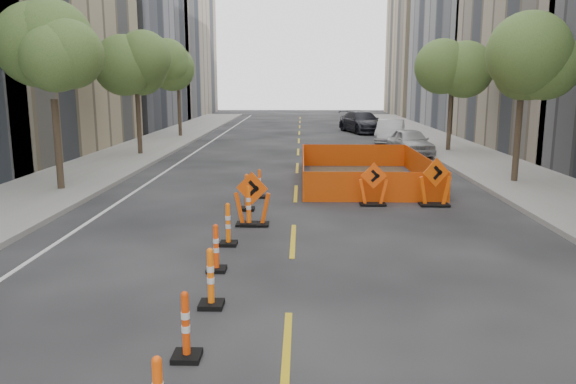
{
  "coord_description": "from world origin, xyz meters",
  "views": [
    {
      "loc": [
        0.21,
        -9.5,
        3.89
      ],
      "look_at": [
        -0.14,
        4.67,
        1.1
      ],
      "focal_mm": 35.0,
      "sensor_mm": 36.0,
      "label": 1
    }
  ],
  "objects_px": {
    "parked_car_mid": "(390,132)",
    "parked_car_near": "(410,142)",
    "chevron_sign_right": "(435,182)",
    "channelizer_5": "(249,206)",
    "channelizer_6": "(247,192)",
    "channelizer_2": "(211,278)",
    "channelizer_1": "(186,325)",
    "chevron_sign_left": "(252,199)",
    "channelizer_7": "(259,184)",
    "channelizer_3": "(216,248)",
    "channelizer_4": "(228,224)",
    "parked_car_far": "(362,122)",
    "chevron_sign_center": "(373,184)"
  },
  "relations": [
    {
      "from": "channelizer_4",
      "to": "channelizer_7",
      "type": "relative_size",
      "value": 1.06
    },
    {
      "from": "chevron_sign_center",
      "to": "parked_car_mid",
      "type": "xyz_separation_m",
      "value": [
        3.36,
        18.43,
        0.06
      ]
    },
    {
      "from": "channelizer_2",
      "to": "chevron_sign_right",
      "type": "xyz_separation_m",
      "value": [
        5.81,
        8.31,
        0.24
      ]
    },
    {
      "from": "channelizer_5",
      "to": "channelizer_6",
      "type": "height_order",
      "value": "channelizer_6"
    },
    {
      "from": "channelizer_6",
      "to": "chevron_sign_left",
      "type": "height_order",
      "value": "chevron_sign_left"
    },
    {
      "from": "channelizer_5",
      "to": "chevron_sign_center",
      "type": "bearing_deg",
      "value": 35.63
    },
    {
      "from": "channelizer_1",
      "to": "chevron_sign_left",
      "type": "bearing_deg",
      "value": 87.89
    },
    {
      "from": "channelizer_7",
      "to": "chevron_sign_left",
      "type": "bearing_deg",
      "value": -88.68
    },
    {
      "from": "channelizer_7",
      "to": "parked_car_mid",
      "type": "bearing_deg",
      "value": 67.76
    },
    {
      "from": "parked_car_far",
      "to": "channelizer_7",
      "type": "bearing_deg",
      "value": -119.6
    },
    {
      "from": "parked_car_near",
      "to": "parked_car_mid",
      "type": "height_order",
      "value": "parked_car_mid"
    },
    {
      "from": "channelizer_1",
      "to": "channelizer_4",
      "type": "xyz_separation_m",
      "value": [
        -0.14,
        5.68,
        0.01
      ]
    },
    {
      "from": "channelizer_5",
      "to": "channelizer_6",
      "type": "distance_m",
      "value": 1.91
    },
    {
      "from": "channelizer_1",
      "to": "parked_car_near",
      "type": "height_order",
      "value": "parked_car_near"
    },
    {
      "from": "parked_car_mid",
      "to": "parked_car_far",
      "type": "distance_m",
      "value": 7.88
    },
    {
      "from": "chevron_sign_right",
      "to": "parked_car_mid",
      "type": "height_order",
      "value": "chevron_sign_right"
    },
    {
      "from": "channelizer_3",
      "to": "chevron_sign_right",
      "type": "distance_m",
      "value": 8.79
    },
    {
      "from": "channelizer_3",
      "to": "channelizer_5",
      "type": "relative_size",
      "value": 0.9
    },
    {
      "from": "chevron_sign_center",
      "to": "parked_car_mid",
      "type": "height_order",
      "value": "parked_car_mid"
    },
    {
      "from": "channelizer_2",
      "to": "parked_car_mid",
      "type": "bearing_deg",
      "value": 74.91
    },
    {
      "from": "channelizer_2",
      "to": "chevron_sign_right",
      "type": "relative_size",
      "value": 0.69
    },
    {
      "from": "chevron_sign_left",
      "to": "channelizer_5",
      "type": "bearing_deg",
      "value": -152.13
    },
    {
      "from": "parked_car_far",
      "to": "channelizer_6",
      "type": "bearing_deg",
      "value": -119.17
    },
    {
      "from": "parked_car_mid",
      "to": "parked_car_near",
      "type": "bearing_deg",
      "value": -75.11
    },
    {
      "from": "channelizer_5",
      "to": "channelizer_7",
      "type": "xyz_separation_m",
      "value": [
        0.01,
        3.78,
        -0.07
      ]
    },
    {
      "from": "chevron_sign_left",
      "to": "channelizer_2",
      "type": "bearing_deg",
      "value": -77.27
    },
    {
      "from": "channelizer_6",
      "to": "chevron_sign_left",
      "type": "distance_m",
      "value": 1.91
    },
    {
      "from": "channelizer_1",
      "to": "parked_car_mid",
      "type": "relative_size",
      "value": 0.22
    },
    {
      "from": "channelizer_7",
      "to": "chevron_sign_right",
      "type": "bearing_deg",
      "value": -11.44
    },
    {
      "from": "chevron_sign_right",
      "to": "parked_car_near",
      "type": "distance_m",
      "value": 12.84
    },
    {
      "from": "parked_car_far",
      "to": "chevron_sign_left",
      "type": "bearing_deg",
      "value": -117.71
    },
    {
      "from": "parked_car_near",
      "to": "parked_car_mid",
      "type": "xyz_separation_m",
      "value": [
        -0.2,
        5.73,
        0.04
      ]
    },
    {
      "from": "channelizer_3",
      "to": "channelizer_7",
      "type": "height_order",
      "value": "channelizer_3"
    },
    {
      "from": "channelizer_3",
      "to": "channelizer_4",
      "type": "relative_size",
      "value": 0.97
    },
    {
      "from": "channelizer_4",
      "to": "channelizer_6",
      "type": "xyz_separation_m",
      "value": [
        0.09,
        3.78,
        0.04
      ]
    },
    {
      "from": "channelizer_5",
      "to": "channelizer_6",
      "type": "relative_size",
      "value": 1.0
    },
    {
      "from": "channelizer_4",
      "to": "channelizer_5",
      "type": "distance_m",
      "value": 1.92
    },
    {
      "from": "channelizer_7",
      "to": "channelizer_4",
      "type": "bearing_deg",
      "value": -93.34
    },
    {
      "from": "channelizer_1",
      "to": "parked_car_far",
      "type": "height_order",
      "value": "parked_car_far"
    },
    {
      "from": "channelizer_1",
      "to": "channelizer_6",
      "type": "height_order",
      "value": "channelizer_6"
    },
    {
      "from": "chevron_sign_right",
      "to": "channelizer_6",
      "type": "bearing_deg",
      "value": 167.22
    },
    {
      "from": "channelizer_3",
      "to": "chevron_sign_center",
      "type": "height_order",
      "value": "chevron_sign_center"
    },
    {
      "from": "channelizer_1",
      "to": "channelizer_5",
      "type": "height_order",
      "value": "channelizer_5"
    },
    {
      "from": "channelizer_3",
      "to": "channelizer_4",
      "type": "height_order",
      "value": "channelizer_4"
    },
    {
      "from": "channelizer_7",
      "to": "chevron_sign_right",
      "type": "distance_m",
      "value": 5.78
    },
    {
      "from": "parked_car_mid",
      "to": "parked_car_far",
      "type": "height_order",
      "value": "parked_car_far"
    },
    {
      "from": "chevron_sign_left",
      "to": "channelizer_3",
      "type": "bearing_deg",
      "value": -81.29
    },
    {
      "from": "channelizer_3",
      "to": "parked_car_near",
      "type": "bearing_deg",
      "value": 68.32
    },
    {
      "from": "channelizer_5",
      "to": "chevron_sign_left",
      "type": "relative_size",
      "value": 0.75
    },
    {
      "from": "parked_car_mid",
      "to": "channelizer_5",
      "type": "bearing_deg",
      "value": -95.69
    }
  ]
}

